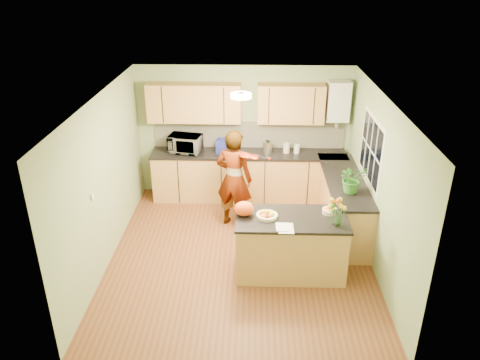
{
  "coord_description": "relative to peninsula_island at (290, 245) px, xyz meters",
  "views": [
    {
      "loc": [
        0.18,
        -6.16,
        4.17
      ],
      "look_at": [
        -0.02,
        0.5,
        1.05
      ],
      "focal_mm": 35.0,
      "sensor_mm": 36.0,
      "label": 1
    }
  ],
  "objects": [
    {
      "name": "wall_left",
      "position": [
        -2.74,
        0.42,
        0.79
      ],
      "size": [
        0.02,
        4.5,
        2.5
      ],
      "primitive_type": "cube",
      "color": "#8EA978",
      "rests_on": "floor"
    },
    {
      "name": "window_right",
      "position": [
        1.26,
        1.02,
        1.09
      ],
      "size": [
        0.01,
        1.3,
        1.05
      ],
      "color": "white",
      "rests_on": "wall_right"
    },
    {
      "name": "blue_box",
      "position": [
        -1.08,
        2.38,
        0.61
      ],
      "size": [
        0.33,
        0.25,
        0.25
      ],
      "primitive_type": "cube",
      "rotation": [
        0.0,
        0.0,
        -0.09
      ],
      "color": "navy",
      "rests_on": "back_counter"
    },
    {
      "name": "wall_back",
      "position": [
        -0.74,
        2.67,
        0.79
      ],
      "size": [
        4.0,
        0.02,
        2.5
      ],
      "primitive_type": "cube",
      "color": "#8EA978",
      "rests_on": "floor"
    },
    {
      "name": "violinist",
      "position": [
        -0.87,
        1.36,
        0.41
      ],
      "size": [
        0.73,
        0.6,
        1.73
      ],
      "primitive_type": "imported",
      "rotation": [
        0.0,
        0.0,
        2.81
      ],
      "color": "tan",
      "rests_on": "floor"
    },
    {
      "name": "boiler",
      "position": [
        0.96,
        2.51,
        1.44
      ],
      "size": [
        0.4,
        0.3,
        0.86
      ],
      "color": "white",
      "rests_on": "wall_back"
    },
    {
      "name": "potted_plant",
      "position": [
        0.96,
        0.77,
        0.71
      ],
      "size": [
        0.47,
        0.43,
        0.46
      ],
      "primitive_type": "imported",
      "rotation": [
        0.0,
        0.0,
        0.2
      ],
      "color": "#317727",
      "rests_on": "right_counter"
    },
    {
      "name": "right_counter",
      "position": [
        0.96,
        1.27,
        0.02
      ],
      "size": [
        0.62,
        2.24,
        0.94
      ],
      "color": "#AF7B46",
      "rests_on": "floor"
    },
    {
      "name": "light_switch",
      "position": [
        -2.72,
        -0.18,
        0.84
      ],
      "size": [
        0.02,
        0.09,
        0.09
      ],
      "primitive_type": "cube",
      "color": "white",
      "rests_on": "wall_left"
    },
    {
      "name": "kettle",
      "position": [
        -0.29,
        2.34,
        0.61
      ],
      "size": [
        0.17,
        0.17,
        0.31
      ],
      "rotation": [
        0.0,
        0.0,
        0.27
      ],
      "color": "silver",
      "rests_on": "back_counter"
    },
    {
      "name": "papers",
      "position": [
        -0.1,
        -0.3,
        0.46
      ],
      "size": [
        0.21,
        0.28,
        0.01
      ],
      "primitive_type": "cube",
      "color": "white",
      "rests_on": "peninsula_island"
    },
    {
      "name": "peninsula_island",
      "position": [
        0.0,
        0.0,
        0.0
      ],
      "size": [
        1.59,
        0.81,
        0.91
      ],
      "color": "#AF7B46",
      "rests_on": "floor"
    },
    {
      "name": "jar_white",
      "position": [
        0.26,
        2.38,
        0.57
      ],
      "size": [
        0.13,
        0.13,
        0.16
      ],
      "primitive_type": "cylinder",
      "rotation": [
        0.0,
        0.0,
        0.25
      ],
      "color": "white",
      "rests_on": "back_counter"
    },
    {
      "name": "microwave",
      "position": [
        -1.82,
        2.38,
        0.65
      ],
      "size": [
        0.65,
        0.51,
        0.32
      ],
      "primitive_type": "imported",
      "rotation": [
        0.0,
        0.0,
        -0.2
      ],
      "color": "white",
      "rests_on": "back_counter"
    },
    {
      "name": "jar_cream",
      "position": [
        0.07,
        2.39,
        0.58
      ],
      "size": [
        0.14,
        0.14,
        0.18
      ],
      "primitive_type": "cylinder",
      "rotation": [
        0.0,
        0.0,
        0.21
      ],
      "color": "beige",
      "rests_on": "back_counter"
    },
    {
      "name": "ceiling_lamp",
      "position": [
        -0.74,
        0.72,
        2.01
      ],
      "size": [
        0.3,
        0.3,
        0.07
      ],
      "color": "#FFEABF",
      "rests_on": "ceiling"
    },
    {
      "name": "wall_front",
      "position": [
        -0.74,
        -1.83,
        0.79
      ],
      "size": [
        4.0,
        0.02,
        2.5
      ],
      "primitive_type": "cube",
      "color": "#8EA978",
      "rests_on": "floor"
    },
    {
      "name": "fruit_dish",
      "position": [
        -0.35,
        -0.0,
        0.5
      ],
      "size": [
        0.3,
        0.3,
        0.11
      ],
      "color": "beige",
      "rests_on": "peninsula_island"
    },
    {
      "name": "upper_cabinets",
      "position": [
        -0.91,
        2.5,
        1.39
      ],
      "size": [
        3.2,
        0.34,
        0.7
      ],
      "color": "#AF7B46",
      "rests_on": "wall_back"
    },
    {
      "name": "orange_bag",
      "position": [
        -0.67,
        0.05,
        0.56
      ],
      "size": [
        0.33,
        0.31,
        0.21
      ],
      "primitive_type": "ellipsoid",
      "rotation": [
        0.0,
        0.0,
        0.29
      ],
      "color": "#FF5315",
      "rests_on": "peninsula_island"
    },
    {
      "name": "orange_bowl",
      "position": [
        0.55,
        0.15,
        0.51
      ],
      "size": [
        0.21,
        0.21,
        0.12
      ],
      "color": "beige",
      "rests_on": "peninsula_island"
    },
    {
      "name": "splashback",
      "position": [
        -0.64,
        2.65,
        0.74
      ],
      "size": [
        3.6,
        0.02,
        0.52
      ],
      "primitive_type": "cube",
      "color": "beige",
      "rests_on": "back_counter"
    },
    {
      "name": "ceiling",
      "position": [
        -0.74,
        0.42,
        2.04
      ],
      "size": [
        4.0,
        4.5,
        0.02
      ],
      "primitive_type": "cube",
      "color": "white",
      "rests_on": "wall_back"
    },
    {
      "name": "violin",
      "position": [
        -0.67,
        1.14,
        0.93
      ],
      "size": [
        0.65,
        0.56,
        0.16
      ],
      "primitive_type": null,
      "rotation": [
        0.17,
        0.0,
        -0.61
      ],
      "color": "#541905",
      "rests_on": "violinist"
    },
    {
      "name": "wall_right",
      "position": [
        1.26,
        0.42,
        0.79
      ],
      "size": [
        0.02,
        4.5,
        2.5
      ],
      "primitive_type": "cube",
      "color": "#8EA978",
      "rests_on": "floor"
    },
    {
      "name": "floor",
      "position": [
        -0.74,
        0.42,
        -0.46
      ],
      "size": [
        4.5,
        4.5,
        0.0
      ],
      "primitive_type": "plane",
      "color": "brown",
      "rests_on": "ground"
    },
    {
      "name": "flower_vase",
      "position": [
        0.6,
        -0.18,
        0.77
      ],
      "size": [
        0.25,
        0.25,
        0.47
      ],
      "rotation": [
        0.0,
        0.0,
        -0.09
      ],
      "color": "silver",
      "rests_on": "peninsula_island"
    },
    {
      "name": "back_counter",
      "position": [
        -0.64,
        2.37,
        0.01
      ],
      "size": [
        3.64,
        0.62,
        0.94
      ],
      "color": "#AF7B46",
      "rests_on": "floor"
    }
  ]
}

